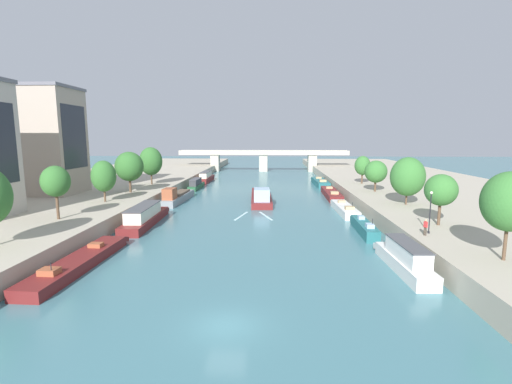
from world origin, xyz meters
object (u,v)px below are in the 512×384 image
object	(u,v)px
moored_boat_right_end	(331,193)
tree_left_nearest	(129,167)
tree_left_third	(55,181)
tree_right_midway	(363,166)
moored_boat_right_second	(405,258)
moored_boat_right_gap_after	(364,227)
tree_left_second	(104,176)
moored_boat_right_upstream	(320,182)
tree_right_nearest	(376,172)
bridge_far	(263,158)
moored_boat_left_far	(206,177)
tree_right_past_mid	(510,202)
tree_right_by_lamp	(441,190)
moored_boat_left_near	(145,216)
moored_boat_left_downstream	(196,184)
moored_boat_right_near	(344,209)
person_on_quay	(426,226)
barge_midriver	(261,196)
lamppost_right_bank	(430,210)
tree_right_third	(408,177)
tree_left_distant	(151,161)

from	to	relation	value
moored_boat_right_end	tree_left_nearest	distance (m)	38.01
tree_left_third	tree_right_midway	world-z (taller)	tree_left_third
moored_boat_right_second	tree_right_midway	world-z (taller)	tree_right_midway
moored_boat_right_gap_after	tree_left_second	size ratio (longest dim) A/B	1.64
moored_boat_right_upstream	tree_right_nearest	world-z (taller)	tree_right_nearest
bridge_far	moored_boat_left_far	bearing A→B (deg)	-115.93
moored_boat_left_far	moored_boat_right_gap_after	xyz separation A→B (m)	(28.55, -50.24, -0.43)
tree_right_past_mid	moored_boat_right_upstream	bearing A→B (deg)	96.06
moored_boat_right_gap_after	moored_boat_right_upstream	xyz separation A→B (m)	(0.46, 44.32, 0.01)
tree_left_second	tree_right_by_lamp	distance (m)	44.91
moored_boat_left_near	tree_right_by_lamp	bearing A→B (deg)	-11.72
moored_boat_left_downstream	bridge_far	bearing A→B (deg)	71.57
moored_boat_right_near	person_on_quay	bearing A→B (deg)	-79.92
bridge_far	moored_boat_right_near	bearing A→B (deg)	-78.22
moored_boat_left_far	moored_boat_right_upstream	bearing A→B (deg)	-11.54
moored_boat_right_gap_after	tree_left_third	distance (m)	37.00
moored_boat_left_near	tree_right_by_lamp	xyz separation A→B (m)	(35.22, -7.30, 4.85)
bridge_far	barge_midriver	bearing A→B (deg)	-89.09
moored_boat_left_far	tree_left_nearest	distance (m)	33.87
tree_left_third	lamppost_right_bank	world-z (taller)	tree_left_third
moored_boat_left_far	bridge_far	size ratio (longest dim) A/B	0.24
tree_left_second	lamppost_right_bank	xyz separation A→B (m)	(40.53, -16.25, -1.47)
barge_midriver	tree_right_midway	world-z (taller)	tree_right_midway
moored_boat_right_near	tree_left_third	world-z (taller)	tree_left_third
moored_boat_left_near	moored_boat_right_second	xyz separation A→B (m)	(28.65, -15.74, -0.02)
moored_boat_left_downstream	tree_right_midway	bearing A→B (deg)	-8.82
moored_boat_left_downstream	bridge_far	size ratio (longest dim) A/B	0.20
moored_boat_left_downstream	tree_right_third	size ratio (longest dim) A/B	1.66
moored_boat_right_near	tree_right_nearest	bearing A→B (deg)	50.54
tree_right_third	tree_left_second	bearing A→B (deg)	179.47
tree_left_third	person_on_quay	bearing A→B (deg)	-7.86
moored_boat_right_second	tree_left_third	xyz separation A→B (m)	(-36.74, 9.54, 5.45)
barge_midriver	person_on_quay	world-z (taller)	person_on_quay
tree_left_distant	bridge_far	xyz separation A→B (m)	(21.58, 51.30, -2.30)
tree_right_by_lamp	moored_boat_left_downstream	bearing A→B (deg)	130.55
barge_midriver	tree_left_distant	xyz separation A→B (m)	(-22.51, 6.84, 5.89)
moored_boat_right_near	lamppost_right_bank	bearing A→B (deg)	-77.51
tree_right_past_mid	tree_right_nearest	distance (m)	36.25
moored_boat_right_near	tree_left_second	world-z (taller)	tree_left_second
moored_boat_left_downstream	tree_right_nearest	xyz separation A→B (m)	(35.36, -16.55, 4.63)
moored_boat_right_upstream	lamppost_right_bank	size ratio (longest dim) A/B	3.32
barge_midriver	moored_boat_right_gap_after	world-z (taller)	barge_midriver
tree_left_second	tree_right_past_mid	distance (m)	49.32
tree_left_third	bridge_far	world-z (taller)	tree_left_third
moored_boat_right_near	person_on_quay	world-z (taller)	person_on_quay
tree_right_third	tree_right_midway	xyz separation A→B (m)	(-0.55, 23.50, -0.28)
moored_boat_left_downstream	tree_right_by_lamp	bearing A→B (deg)	-49.45
moored_boat_right_upstream	bridge_far	xyz separation A→B (m)	(-14.63, 35.49, 3.79)
tree_left_nearest	lamppost_right_bank	world-z (taller)	tree_left_nearest
moored_boat_left_far	tree_left_second	distance (m)	42.83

